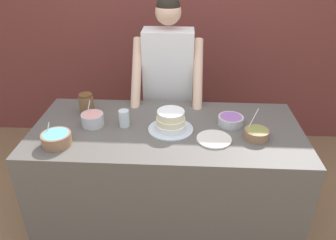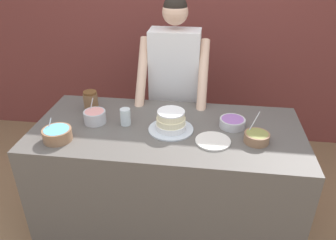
# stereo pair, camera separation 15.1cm
# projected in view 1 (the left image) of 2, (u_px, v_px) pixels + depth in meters

# --- Properties ---
(wall_back) EXTENTS (10.00, 0.05, 2.60)m
(wall_back) POSITION_uv_depth(u_px,v_px,m) (175.00, 24.00, 3.42)
(wall_back) COLOR brown
(wall_back) RESTS_ON ground_plane
(counter) EXTENTS (1.89, 0.87, 0.91)m
(counter) POSITION_uv_depth(u_px,v_px,m) (167.00, 179.00, 2.52)
(counter) COLOR #5B5651
(counter) RESTS_ON ground_plane
(person_baker) EXTENTS (0.57, 0.48, 1.71)m
(person_baker) POSITION_uv_depth(u_px,v_px,m) (168.00, 79.00, 2.81)
(person_baker) COLOR #2D2D38
(person_baker) RESTS_ON ground_plane
(cake) EXTENTS (0.31, 0.31, 0.15)m
(cake) POSITION_uv_depth(u_px,v_px,m) (171.00, 122.00, 2.25)
(cake) COLOR silver
(cake) RESTS_ON counter
(frosting_bowl_blue) EXTENTS (0.19, 0.19, 0.14)m
(frosting_bowl_blue) POSITION_uv_depth(u_px,v_px,m) (56.00, 139.00, 2.09)
(frosting_bowl_blue) COLOR #936B4C
(frosting_bowl_blue) RESTS_ON counter
(frosting_bowl_pink) EXTENTS (0.16, 0.16, 0.17)m
(frosting_bowl_pink) POSITION_uv_depth(u_px,v_px,m) (93.00, 119.00, 2.31)
(frosting_bowl_pink) COLOR silver
(frosting_bowl_pink) RESTS_ON counter
(frosting_bowl_olive) EXTENTS (0.16, 0.16, 0.19)m
(frosting_bowl_olive) POSITION_uv_depth(u_px,v_px,m) (256.00, 133.00, 2.16)
(frosting_bowl_olive) COLOR #936B4C
(frosting_bowl_olive) RESTS_ON counter
(frosting_bowl_purple) EXTENTS (0.18, 0.18, 0.06)m
(frosting_bowl_purple) POSITION_uv_depth(u_px,v_px,m) (231.00, 120.00, 2.33)
(frosting_bowl_purple) COLOR silver
(frosting_bowl_purple) RESTS_ON counter
(drinking_glass) EXTENTS (0.07, 0.07, 0.12)m
(drinking_glass) POSITION_uv_depth(u_px,v_px,m) (124.00, 118.00, 2.29)
(drinking_glass) COLOR silver
(drinking_glass) RESTS_ON counter
(ceramic_plate) EXTENTS (0.23, 0.23, 0.01)m
(ceramic_plate) POSITION_uv_depth(u_px,v_px,m) (214.00, 139.00, 2.16)
(ceramic_plate) COLOR white
(ceramic_plate) RESTS_ON counter
(stoneware_jar) EXTENTS (0.11, 0.11, 0.16)m
(stoneware_jar) POSITION_uv_depth(u_px,v_px,m) (86.00, 104.00, 2.46)
(stoneware_jar) COLOR brown
(stoneware_jar) RESTS_ON counter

